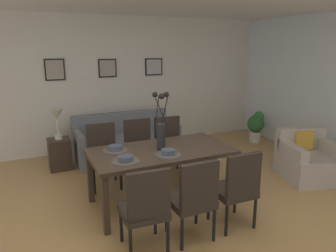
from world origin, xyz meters
TOP-DOWN VIEW (x-y plane):
  - ground_plane at (0.00, 0.00)m, footprint 9.00×9.00m
  - back_wall_panel at (0.00, 3.25)m, footprint 9.00×0.10m
  - dining_table at (0.20, 0.60)m, footprint 1.80×0.95m
  - dining_chair_near_left at (-0.36, -0.29)m, footprint 0.46×0.46m
  - dining_chair_near_right at (-0.36, 1.47)m, footprint 0.46×0.46m
  - dining_chair_far_left at (0.17, -0.31)m, footprint 0.44×0.44m
  - dining_chair_far_right at (0.23, 1.51)m, footprint 0.47×0.47m
  - dining_chair_mid_left at (0.72, -0.29)m, footprint 0.45×0.45m
  - dining_chair_mid_right at (0.72, 1.46)m, footprint 0.46×0.46m
  - centerpiece_vase at (0.20, 0.60)m, footprint 0.21×0.23m
  - placemat_near_left at (-0.34, 0.39)m, footprint 0.32×0.32m
  - bowl_near_left at (-0.34, 0.39)m, footprint 0.17×0.17m
  - placemat_near_right at (-0.34, 0.82)m, footprint 0.32×0.32m
  - bowl_near_right at (-0.34, 0.82)m, footprint 0.17×0.17m
  - placemat_far_left at (0.20, 0.39)m, footprint 0.32×0.32m
  - bowl_far_left at (0.20, 0.39)m, footprint 0.17×0.17m
  - sofa at (0.31, 2.50)m, footprint 1.84×0.84m
  - side_table at (-0.88, 2.42)m, footprint 0.36×0.36m
  - table_lamp at (-0.88, 2.42)m, footprint 0.22×0.22m
  - armchair at (2.62, 0.39)m, footprint 0.99×0.99m
  - framed_picture_left at (-0.77, 3.18)m, footprint 0.35×0.03m
  - framed_picture_center at (0.20, 3.18)m, footprint 0.35×0.03m
  - framed_picture_right at (1.16, 3.18)m, footprint 0.37×0.03m
  - potted_plant at (3.16, 2.27)m, footprint 0.36×0.36m

SIDE VIEW (x-z plane):
  - ground_plane at x=0.00m, z-range 0.00..0.00m
  - side_table at x=-0.88m, z-range 0.00..0.52m
  - sofa at x=0.31m, z-range -0.12..0.68m
  - armchair at x=2.62m, z-range -0.09..0.66m
  - potted_plant at x=3.16m, z-range 0.04..0.71m
  - dining_chair_near_left at x=-0.36m, z-range 0.05..0.97m
  - dining_chair_near_right at x=-0.36m, z-range 0.05..0.97m
  - dining_chair_far_left at x=0.17m, z-range 0.05..0.97m
  - dining_chair_far_right at x=0.23m, z-range 0.05..0.97m
  - dining_chair_mid_left at x=0.72m, z-range 0.05..0.97m
  - dining_chair_mid_right at x=0.72m, z-range 0.05..0.97m
  - dining_table at x=0.20m, z-range 0.29..1.03m
  - placemat_near_left at x=-0.34m, z-range 0.74..0.75m
  - placemat_near_right at x=-0.34m, z-range 0.74..0.75m
  - placemat_far_left at x=0.20m, z-range 0.74..0.75m
  - bowl_near_left at x=-0.34m, z-range 0.75..0.81m
  - bowl_near_right at x=-0.34m, z-range 0.75..0.81m
  - bowl_far_left at x=0.20m, z-range 0.75..0.81m
  - table_lamp at x=-0.88m, z-range 0.64..1.15m
  - centerpiece_vase at x=0.20m, z-range 0.66..1.39m
  - back_wall_panel at x=0.00m, z-range 0.00..2.60m
  - framed_picture_center at x=0.20m, z-range 1.43..1.78m
  - framed_picture_right at x=1.16m, z-range 1.44..1.78m
  - framed_picture_left at x=-0.77m, z-range 1.41..1.80m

